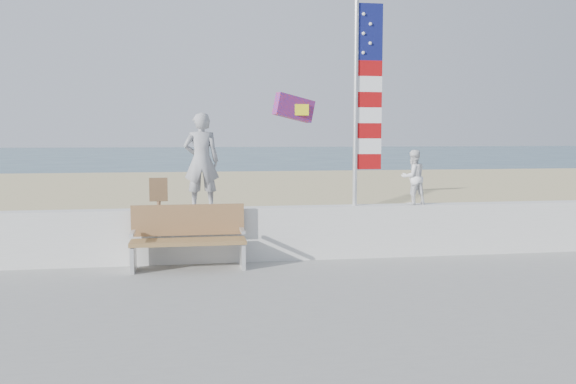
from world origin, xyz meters
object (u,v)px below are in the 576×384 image
adult (201,161)px  child (413,177)px  bench (188,236)px  flag (363,94)px

adult → child: adult is taller
adult → bench: size_ratio=0.88×
adult → flag: 2.96m
bench → adult: bearing=63.2°
child → bench: 4.02m
child → bench: (-3.89, -0.45, -0.87)m
flag → child: bearing=0.0°
bench → child: bearing=6.7°
adult → child: bearing=-178.0°
flag → adult: bearing=180.0°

